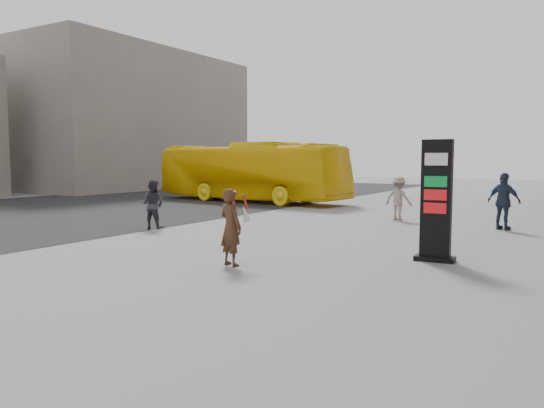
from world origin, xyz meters
The scene contains 9 objects.
ground centered at (0.00, 0.00, 0.00)m, with size 100.00×100.00×0.00m, color #9E9EA3.
road centered at (-13.00, 5.00, 0.00)m, with size 16.00×60.00×0.01m, color black.
bg_building_far centered at (-24.00, 20.00, 5.00)m, with size 10.00×18.00×10.00m, color gray.
info_pylon centered at (3.79, 2.29, 1.32)m, with size 0.87×0.48×2.64m.
woman centered at (0.27, -0.40, 0.83)m, with size 0.72×0.68×1.61m.
bus centered at (-8.44, 13.41, 1.50)m, with size 2.53×10.80×3.01m, color yellow.
pedestrian_a centered at (-5.23, 3.04, 0.77)m, with size 0.75×0.58×1.54m, color #312F36.
pedestrian_b centered at (0.71, 9.34, 0.79)m, with size 1.02×0.59×1.58m, color gray.
pedestrian_c centered at (4.33, 8.46, 0.89)m, with size 1.05×0.44×1.78m, color #263549.
Camera 1 is at (6.64, -9.29, 2.24)m, focal length 35.00 mm.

